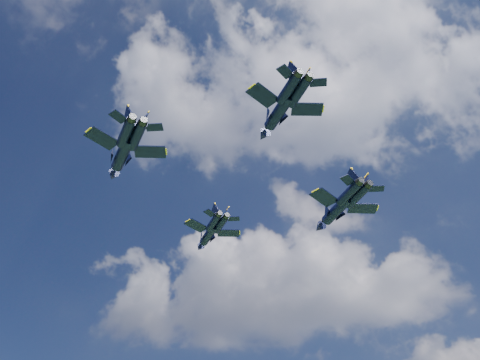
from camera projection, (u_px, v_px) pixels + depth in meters
name	position (u px, v px, depth m)	size (l,w,h in m)	color
jet_lead	(208.00, 235.00, 109.48)	(10.80, 13.00, 3.28)	black
jet_left	(122.00, 155.00, 93.42)	(13.27, 15.66, 3.97)	black
jet_right	(335.00, 211.00, 103.20)	(13.47, 15.77, 4.01)	black
jet_slot	(278.00, 113.00, 88.30)	(12.33, 14.88, 3.75)	black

